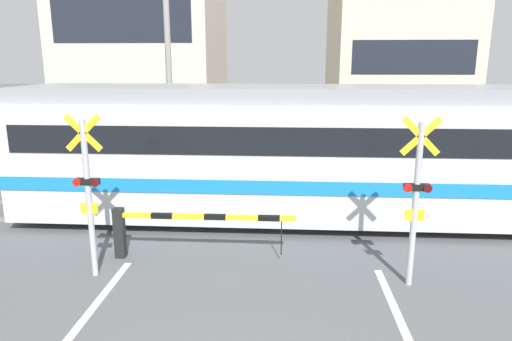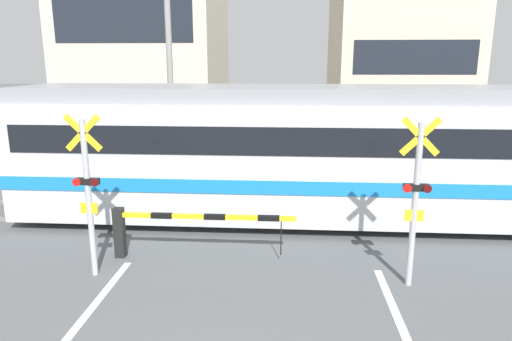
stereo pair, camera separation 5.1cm
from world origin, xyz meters
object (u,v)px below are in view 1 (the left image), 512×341
commuter_train (361,151)px  crossing_signal_right (416,195)px  crossing_barrier_near (165,225)px  pedestrian (244,142)px  crossing_signal_left (88,190)px  crossing_barrier_far (320,165)px

commuter_train → crossing_signal_right: size_ratio=5.57×
commuter_train → crossing_barrier_near: 5.21m
pedestrian → crossing_barrier_near: bearing=-95.0°
crossing_signal_left → crossing_signal_right: 5.90m
commuter_train → pedestrian: 7.38m
crossing_barrier_near → crossing_signal_right: crossing_signal_right is taller
commuter_train → crossing_signal_left: size_ratio=5.57×
crossing_barrier_near → crossing_signal_right: bearing=-10.1°
crossing_signal_right → commuter_train: bearing=96.6°
crossing_barrier_near → pedestrian: 9.12m
commuter_train → pedestrian: (-3.53, 6.41, -0.93)m
crossing_barrier_near → crossing_barrier_far: (3.58, 5.87, 0.00)m
crossing_signal_left → crossing_barrier_near: bearing=36.1°
crossing_barrier_near → commuter_train: bearing=31.7°
crossing_signal_left → pedestrian: (1.97, 9.93, -0.82)m
crossing_barrier_near → crossing_barrier_far: 6.87m
crossing_barrier_far → crossing_signal_right: size_ratio=1.21×
commuter_train → crossing_signal_left: 6.53m
crossing_signal_left → pedestrian: 10.16m
crossing_signal_right → pedestrian: 10.72m
commuter_train → crossing_barrier_near: bearing=-148.3°
commuter_train → crossing_signal_right: commuter_train is taller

